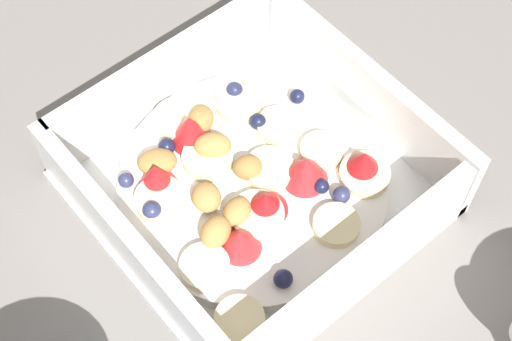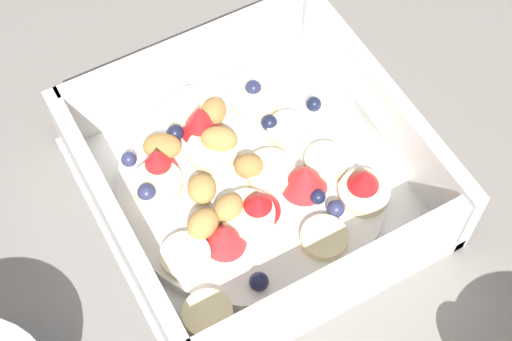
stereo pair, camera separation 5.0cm
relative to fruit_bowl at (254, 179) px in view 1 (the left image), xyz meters
name	(u,v)px [view 1 (the left image)]	position (x,y,z in m)	size (l,w,h in m)	color
ground_plane	(248,191)	(0.01, 0.00, -0.02)	(2.40, 2.40, 0.00)	gray
fruit_bowl	(254,179)	(0.00, 0.00, 0.00)	(0.20, 0.20, 0.06)	white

